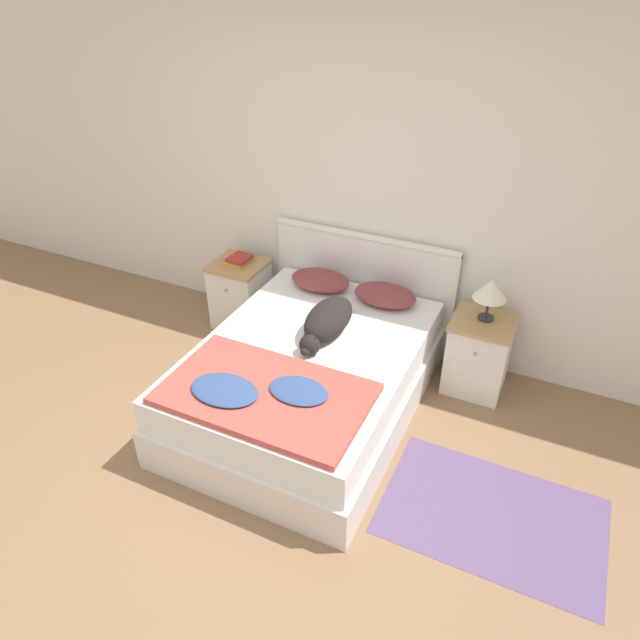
# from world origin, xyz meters

# --- Properties ---
(ground_plane) EXTENTS (16.00, 16.00, 0.00)m
(ground_plane) POSITION_xyz_m (0.00, 0.00, 0.00)
(ground_plane) COLOR #896647
(wall_back) EXTENTS (9.00, 0.06, 2.55)m
(wall_back) POSITION_xyz_m (0.00, 2.13, 1.27)
(wall_back) COLOR silver
(wall_back) RESTS_ON ground_plane
(bed) EXTENTS (1.42, 1.95, 0.53)m
(bed) POSITION_xyz_m (0.11, 1.06, 0.26)
(bed) COLOR silver
(bed) RESTS_ON ground_plane
(headboard) EXTENTS (1.50, 0.06, 0.95)m
(headboard) POSITION_xyz_m (0.11, 2.06, 0.50)
(headboard) COLOR silver
(headboard) RESTS_ON ground_plane
(nightstand_left) EXTENTS (0.44, 0.43, 0.59)m
(nightstand_left) POSITION_xyz_m (-0.91, 1.81, 0.30)
(nightstand_left) COLOR silver
(nightstand_left) RESTS_ON ground_plane
(nightstand_right) EXTENTS (0.44, 0.43, 0.59)m
(nightstand_right) POSITION_xyz_m (1.12, 1.81, 0.30)
(nightstand_right) COLOR silver
(nightstand_right) RESTS_ON ground_plane
(pillow_left) EXTENTS (0.48, 0.32, 0.13)m
(pillow_left) POSITION_xyz_m (-0.16, 1.82, 0.60)
(pillow_left) COLOR brown
(pillow_left) RESTS_ON bed
(pillow_right) EXTENTS (0.48, 0.32, 0.13)m
(pillow_right) POSITION_xyz_m (0.38, 1.82, 0.60)
(pillow_right) COLOR brown
(pillow_right) RESTS_ON bed
(quilt) EXTENTS (1.22, 0.73, 0.08)m
(quilt) POSITION_xyz_m (0.10, 0.49, 0.56)
(quilt) COLOR #BC4C42
(quilt) RESTS_ON bed
(dog) EXTENTS (0.28, 0.74, 0.21)m
(dog) POSITION_xyz_m (0.15, 1.27, 0.63)
(dog) COLOR black
(dog) RESTS_ON bed
(book_stack) EXTENTS (0.18, 0.22, 0.05)m
(book_stack) POSITION_xyz_m (-0.91, 1.83, 0.61)
(book_stack) COLOR gold
(book_stack) RESTS_ON nightstand_left
(table_lamp) EXTENTS (0.23, 0.23, 0.31)m
(table_lamp) POSITION_xyz_m (1.12, 1.83, 0.82)
(table_lamp) COLOR #2D2D33
(table_lamp) RESTS_ON nightstand_right
(rug) EXTENTS (1.25, 0.83, 0.00)m
(rug) POSITION_xyz_m (1.49, 0.67, 0.00)
(rug) COLOR #604C75
(rug) RESTS_ON ground_plane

